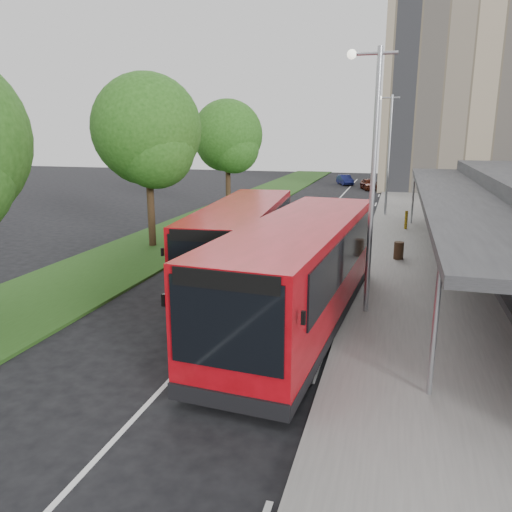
{
  "coord_description": "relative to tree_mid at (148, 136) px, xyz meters",
  "views": [
    {
      "loc": [
        4.94,
        -13.61,
        5.77
      ],
      "look_at": [
        0.27,
        2.83,
        1.5
      ],
      "focal_mm": 35.0,
      "sensor_mm": 36.0,
      "label": 1
    }
  ],
  "objects": [
    {
      "name": "lamp_post_near",
      "position": [
        11.13,
        -7.05,
        -0.82
      ],
      "size": [
        1.44,
        0.28,
        8.0
      ],
      "color": "#9A9CA2",
      "rests_on": "pavement"
    },
    {
      "name": "office_block",
      "position": [
        21.01,
        32.95,
        3.46
      ],
      "size": [
        22.0,
        12.0,
        18.0
      ],
      "primitive_type": "cube",
      "color": "tan",
      "rests_on": "ground"
    },
    {
      "name": "ground",
      "position": [
        7.01,
        -9.05,
        -5.54
      ],
      "size": [
        120.0,
        120.0,
        0.0
      ],
      "primitive_type": "plane",
      "color": "black",
      "rests_on": "ground"
    },
    {
      "name": "grass_verge",
      "position": [
        0.01,
        10.95,
        -5.49
      ],
      "size": [
        5.0,
        80.0,
        0.1
      ],
      "primitive_type": "cube",
      "color": "#224416",
      "rests_on": "ground"
    },
    {
      "name": "car_far",
      "position": [
        6.22,
        33.95,
        -5.0
      ],
      "size": [
        2.29,
        3.49,
        1.09
      ],
      "primitive_type": "imported",
      "rotation": [
        0.0,
        0.0,
        0.38
      ],
      "color": "navy",
      "rests_on": "ground"
    },
    {
      "name": "litter_bin",
      "position": [
        12.18,
        0.22,
        -5.0
      ],
      "size": [
        0.49,
        0.49,
        0.79
      ],
      "primitive_type": "cylinder",
      "rotation": [
        0.0,
        0.0,
        -0.12
      ],
      "color": "#372416",
      "rests_on": "pavement"
    },
    {
      "name": "bollard",
      "position": [
        12.55,
        7.82,
        -4.85
      ],
      "size": [
        0.19,
        0.19,
        1.08
      ],
      "primitive_type": "cylinder",
      "rotation": [
        0.0,
        0.0,
        -0.08
      ],
      "color": "#DAA40B",
      "rests_on": "pavement"
    },
    {
      "name": "kerb_dashes",
      "position": [
        10.31,
        9.95,
        -5.54
      ],
      "size": [
        0.12,
        56.0,
        0.01
      ],
      "color": "silver",
      "rests_on": "ground"
    },
    {
      "name": "lamp_post_far",
      "position": [
        11.13,
        12.95,
        -0.82
      ],
      "size": [
        1.44,
        0.28,
        8.0
      ],
      "color": "#9A9CA2",
      "rests_on": "pavement"
    },
    {
      "name": "car_near",
      "position": [
        9.14,
        29.58,
        -4.96
      ],
      "size": [
        2.29,
        3.69,
        1.17
      ],
      "primitive_type": "imported",
      "rotation": [
        0.0,
        0.0,
        0.28
      ],
      "color": "#4F180B",
      "rests_on": "ground"
    },
    {
      "name": "bus_second",
      "position": [
        6.11,
        -4.05,
        -4.01
      ],
      "size": [
        3.56,
        10.75,
        2.99
      ],
      "rotation": [
        0.0,
        0.0,
        0.09
      ],
      "color": "#B50914",
      "rests_on": "ground"
    },
    {
      "name": "lane_centre_line",
      "position": [
        7.01,
        5.95,
        -5.54
      ],
      "size": [
        0.12,
        70.0,
        0.01
      ],
      "primitive_type": "cube",
      "color": "silver",
      "rests_on": "ground"
    },
    {
      "name": "bus_main",
      "position": [
        9.29,
        -8.41,
        -3.89
      ],
      "size": [
        3.67,
        11.52,
        3.22
      ],
      "rotation": [
        0.0,
        0.0,
        -0.07
      ],
      "color": "#B50914",
      "rests_on": "ground"
    },
    {
      "name": "tree_far",
      "position": [
        0.0,
        12.0,
        -0.35
      ],
      "size": [
        5.0,
        5.0,
        8.04
      ],
      "color": "black",
      "rests_on": "ground"
    },
    {
      "name": "pavement",
      "position": [
        13.01,
        10.95,
        -5.47
      ],
      "size": [
        5.0,
        80.0,
        0.15
      ],
      "primitive_type": "cube",
      "color": "slate",
      "rests_on": "ground"
    },
    {
      "name": "tree_mid",
      "position": [
        0.0,
        0.0,
        0.0
      ],
      "size": [
        5.34,
        5.34,
        8.58
      ],
      "color": "black",
      "rests_on": "ground"
    }
  ]
}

